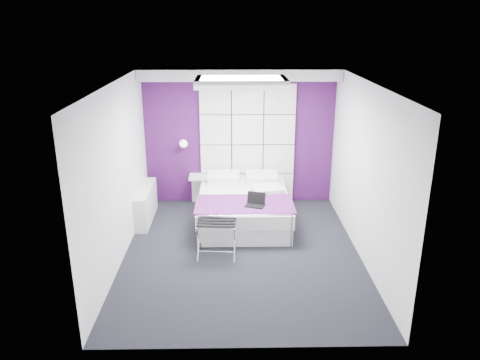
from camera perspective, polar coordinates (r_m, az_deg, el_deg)
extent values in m
plane|color=black|center=(7.33, 0.23, -8.88)|extent=(4.40, 4.40, 0.00)
plane|color=white|center=(6.52, 0.26, 11.72)|extent=(4.40, 4.40, 0.00)
plane|color=white|center=(8.92, -0.07, 5.28)|extent=(3.60, 0.00, 3.60)
plane|color=white|center=(7.01, -14.64, 0.70)|extent=(0.00, 4.40, 4.40)
plane|color=white|center=(7.08, 14.97, 0.86)|extent=(0.00, 4.40, 4.40)
cube|color=#42114A|center=(8.91, -0.07, 5.26)|extent=(3.58, 0.02, 2.58)
cube|color=silver|center=(8.46, -0.04, 12.77)|extent=(3.58, 0.50, 0.20)
sphere|color=white|center=(8.85, -6.88, 4.49)|extent=(0.15, 0.15, 0.15)
cube|color=silver|center=(8.52, -11.42, -2.89)|extent=(0.22, 1.20, 0.60)
cube|color=silver|center=(8.30, 0.45, -4.27)|extent=(1.52, 1.90, 0.28)
cube|color=silver|center=(8.20, 0.45, -2.59)|extent=(1.56, 1.94, 0.24)
cube|color=#58185B|center=(7.71, 0.54, -2.98)|extent=(1.62, 0.85, 0.03)
cube|color=silver|center=(8.98, -4.71, 0.41)|extent=(0.46, 0.36, 0.05)
cube|color=black|center=(7.02, -2.87, -5.16)|extent=(0.57, 0.42, 0.01)
cube|color=black|center=(7.60, 1.84, -3.14)|extent=(0.30, 0.21, 0.02)
cube|color=black|center=(7.66, 1.81, -2.08)|extent=(0.30, 0.01, 0.20)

